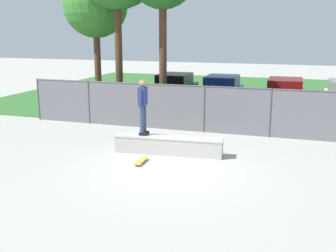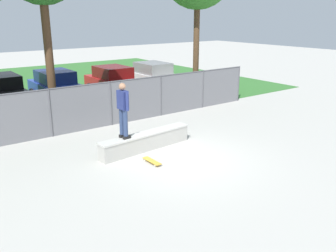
{
  "view_description": "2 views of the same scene",
  "coord_description": "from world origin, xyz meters",
  "px_view_note": "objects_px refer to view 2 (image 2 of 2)",
  "views": [
    {
      "loc": [
        3.5,
        -10.73,
        3.95
      ],
      "look_at": [
        -0.25,
        0.87,
        1.09
      ],
      "focal_mm": 43.55,
      "sensor_mm": 36.0,
      "label": 1
    },
    {
      "loc": [
        -6.71,
        -8.43,
        4.46
      ],
      "look_at": [
        0.17,
        0.93,
        0.86
      ],
      "focal_mm": 38.51,
      "sensor_mm": 36.0,
      "label": 2
    }
  ],
  "objects_px": {
    "car_blue": "(57,86)",
    "car_white": "(154,76)",
    "car_black": "(2,92)",
    "car_red": "(114,81)",
    "skateboarder": "(123,108)",
    "skateboard": "(152,161)",
    "concrete_ledge": "(146,141)"
  },
  "relations": [
    {
      "from": "skateboard",
      "to": "car_white",
      "type": "xyz_separation_m",
      "value": [
        6.61,
        9.6,
        0.77
      ]
    },
    {
      "from": "car_black",
      "to": "car_red",
      "type": "height_order",
      "value": "same"
    },
    {
      "from": "car_red",
      "to": "car_blue",
      "type": "bearing_deg",
      "value": 172.72
    },
    {
      "from": "skateboarder",
      "to": "concrete_ledge",
      "type": "bearing_deg",
      "value": 1.72
    },
    {
      "from": "concrete_ledge",
      "to": "car_black",
      "type": "relative_size",
      "value": 0.85
    },
    {
      "from": "skateboard",
      "to": "car_red",
      "type": "xyz_separation_m",
      "value": [
        3.78,
        9.5,
        0.77
      ]
    },
    {
      "from": "car_black",
      "to": "car_white",
      "type": "height_order",
      "value": "same"
    },
    {
      "from": "car_black",
      "to": "car_white",
      "type": "bearing_deg",
      "value": -3.38
    },
    {
      "from": "car_white",
      "to": "car_blue",
      "type": "bearing_deg",
      "value": 177.09
    },
    {
      "from": "skateboarder",
      "to": "car_red",
      "type": "bearing_deg",
      "value": 63.85
    },
    {
      "from": "skateboarder",
      "to": "car_red",
      "type": "xyz_separation_m",
      "value": [
        4.13,
        8.41,
        -0.77
      ]
    },
    {
      "from": "skateboarder",
      "to": "skateboard",
      "type": "height_order",
      "value": "skateboarder"
    },
    {
      "from": "concrete_ledge",
      "to": "car_red",
      "type": "height_order",
      "value": "car_red"
    },
    {
      "from": "skateboard",
      "to": "car_white",
      "type": "relative_size",
      "value": 0.19
    },
    {
      "from": "skateboarder",
      "to": "car_blue",
      "type": "relative_size",
      "value": 0.43
    },
    {
      "from": "skateboarder",
      "to": "car_blue",
      "type": "height_order",
      "value": "skateboarder"
    },
    {
      "from": "skateboarder",
      "to": "skateboard",
      "type": "distance_m",
      "value": 1.92
    },
    {
      "from": "concrete_ledge",
      "to": "car_white",
      "type": "bearing_deg",
      "value": 54.27
    },
    {
      "from": "skateboarder",
      "to": "car_white",
      "type": "relative_size",
      "value": 0.43
    },
    {
      "from": "concrete_ledge",
      "to": "car_black",
      "type": "distance_m",
      "value": 9.37
    },
    {
      "from": "skateboard",
      "to": "car_white",
      "type": "bearing_deg",
      "value": 55.47
    },
    {
      "from": "car_black",
      "to": "car_red",
      "type": "distance_m",
      "value": 5.88
    },
    {
      "from": "car_black",
      "to": "car_blue",
      "type": "distance_m",
      "value": 2.66
    },
    {
      "from": "skateboard",
      "to": "car_blue",
      "type": "bearing_deg",
      "value": 86.6
    },
    {
      "from": "skateboard",
      "to": "car_black",
      "type": "xyz_separation_m",
      "value": [
        -2.07,
        10.12,
        0.77
      ]
    },
    {
      "from": "car_black",
      "to": "car_white",
      "type": "xyz_separation_m",
      "value": [
        8.68,
        -0.51,
        0.0
      ]
    },
    {
      "from": "car_blue",
      "to": "car_black",
      "type": "bearing_deg",
      "value": 175.56
    },
    {
      "from": "skateboard",
      "to": "car_black",
      "type": "height_order",
      "value": "car_black"
    },
    {
      "from": "skateboarder",
      "to": "car_blue",
      "type": "bearing_deg",
      "value": 83.93
    },
    {
      "from": "skateboard",
      "to": "car_red",
      "type": "relative_size",
      "value": 0.19
    },
    {
      "from": "car_blue",
      "to": "car_white",
      "type": "xyz_separation_m",
      "value": [
        6.02,
        -0.31,
        0.0
      ]
    },
    {
      "from": "car_black",
      "to": "concrete_ledge",
      "type": "bearing_deg",
      "value": -74.03
    }
  ]
}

